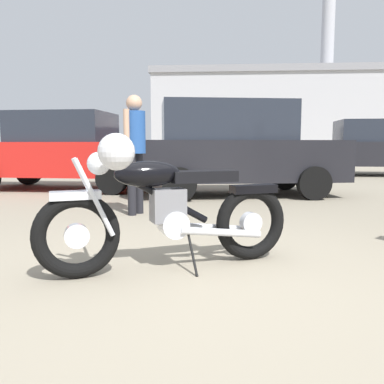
# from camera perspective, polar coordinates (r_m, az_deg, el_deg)

# --- Properties ---
(ground_plane) EXTENTS (80.00, 80.00, 0.00)m
(ground_plane) POSITION_cam_1_polar(r_m,az_deg,el_deg) (3.03, 2.78, -12.29)
(ground_plane) COLOR gray
(vintage_motorcycle) EXTENTS (1.92, 1.10, 1.07)m
(vintage_motorcycle) POSITION_cam_1_polar(r_m,az_deg,el_deg) (3.16, -3.87, -2.28)
(vintage_motorcycle) COLOR black
(vintage_motorcycle) RESTS_ON ground_plane
(bystander) EXTENTS (0.30, 0.44, 1.66)m
(bystander) POSITION_cam_1_polar(r_m,az_deg,el_deg) (5.71, -8.07, 7.01)
(bystander) COLOR black
(bystander) RESTS_ON ground_plane
(pale_sedan_back) EXTENTS (4.25, 2.02, 1.67)m
(pale_sedan_back) POSITION_cam_1_polar(r_m,az_deg,el_deg) (9.35, -17.48, 5.52)
(pale_sedan_back) COLOR black
(pale_sedan_back) RESTS_ON ground_plane
(white_estate_far) EXTENTS (4.15, 2.38, 1.78)m
(white_estate_far) POSITION_cam_1_polar(r_m,az_deg,el_deg) (7.88, 5.93, 6.21)
(white_estate_far) COLOR black
(white_estate_far) RESTS_ON ground_plane
(dark_sedan_left) EXTENTS (4.72, 2.02, 1.74)m
(dark_sedan_left) POSITION_cam_1_polar(r_m,az_deg,el_deg) (18.29, 6.60, 6.56)
(dark_sedan_left) COLOR black
(dark_sedan_left) RESTS_ON ground_plane
(industrial_building) EXTENTS (19.84, 14.70, 14.45)m
(industrial_building) POSITION_cam_1_polar(r_m,az_deg,el_deg) (37.58, 10.99, 10.32)
(industrial_building) COLOR #B2B2B7
(industrial_building) RESTS_ON ground_plane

